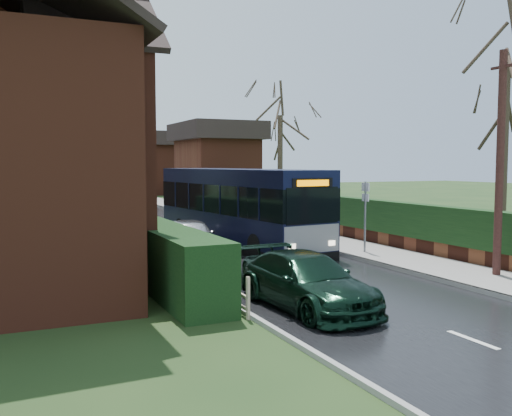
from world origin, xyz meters
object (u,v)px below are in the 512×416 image
bus (238,208)px  bus_stop_sign (365,207)px  car_green (306,281)px  telegraph_pole (500,165)px  car_silver (191,236)px

bus → bus_stop_sign: size_ratio=3.89×
bus_stop_sign → car_green: bearing=-135.7°
bus_stop_sign → telegraph_pole: (0.92, -4.94, 1.47)m
car_silver → telegraph_pole: (6.34, -7.86, 2.55)m
car_green → bus_stop_sign: (5.48, 5.53, 1.10)m
car_silver → bus_stop_sign: bus_stop_sign is taller
bus → car_silver: 2.79m
car_green → telegraph_pole: size_ratio=0.67×
car_silver → telegraph_pole: telegraph_pole is taller
telegraph_pole → car_silver: bearing=129.3°
car_green → bus_stop_sign: size_ratio=1.63×
car_silver → car_green: car_silver is taller
bus → telegraph_pole: (4.00, -9.11, 1.69)m
bus_stop_sign → telegraph_pole: telegraph_pole is taller
car_silver → bus_stop_sign: size_ratio=1.42×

